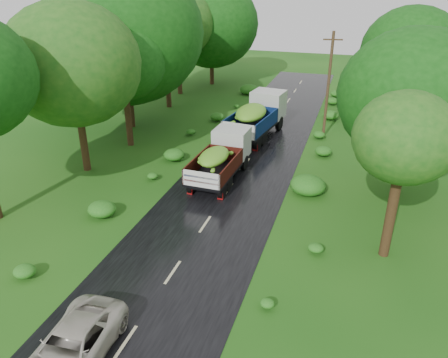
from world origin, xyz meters
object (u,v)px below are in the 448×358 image
at_px(utility_pole, 328,85).
at_px(car, 72,347).
at_px(truck_near, 222,156).
at_px(truck_far, 258,114).

bearing_deg(utility_pole, car, -111.99).
relative_size(truck_near, truck_far, 0.84).
bearing_deg(car, truck_far, 85.34).
xyz_separation_m(truck_near, utility_pole, (5.11, 9.32, 2.51)).
relative_size(truck_far, utility_pole, 0.95).
distance_m(car, utility_pole, 24.74).
relative_size(truck_near, utility_pole, 0.80).
height_order(truck_near, utility_pole, utility_pole).
height_order(truck_near, car, truck_near).
relative_size(truck_far, car, 1.64).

